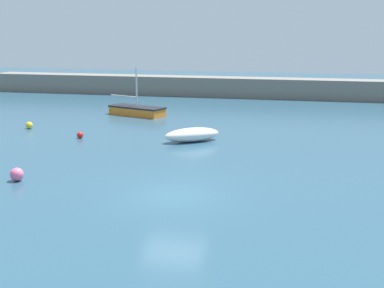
% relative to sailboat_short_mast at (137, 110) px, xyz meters
% --- Properties ---
extents(ground_plane, '(120.00, 120.00, 0.20)m').
position_rel_sailboat_short_mast_xyz_m(ground_plane, '(7.70, -18.30, -0.47)').
color(ground_plane, '#284C60').
extents(harbor_breakwater, '(53.78, 2.44, 1.82)m').
position_rel_sailboat_short_mast_xyz_m(harbor_breakwater, '(7.70, 12.70, 0.54)').
color(harbor_breakwater, slate).
rests_on(harbor_breakwater, ground_plane).
extents(sailboat_short_mast, '(4.68, 2.93, 3.64)m').
position_rel_sailboat_short_mast_xyz_m(sailboat_short_mast, '(0.00, 0.00, 0.00)').
color(sailboat_short_mast, orange).
rests_on(sailboat_short_mast, ground_plane).
extents(rowboat_blue_near, '(3.40, 2.94, 0.80)m').
position_rel_sailboat_short_mast_xyz_m(rowboat_blue_near, '(6.16, -8.28, 0.03)').
color(rowboat_blue_near, white).
rests_on(rowboat_blue_near, ground_plane).
extents(mooring_buoy_pink, '(0.58, 0.58, 0.58)m').
position_rel_sailboat_short_mast_xyz_m(mooring_buoy_pink, '(0.63, -17.92, -0.08)').
color(mooring_buoy_pink, '#EA668C').
rests_on(mooring_buoy_pink, ground_plane).
extents(mooring_buoy_red, '(0.38, 0.38, 0.38)m').
position_rel_sailboat_short_mast_xyz_m(mooring_buoy_red, '(-0.57, -8.88, -0.18)').
color(mooring_buoy_red, red).
rests_on(mooring_buoy_red, ground_plane).
extents(mooring_buoy_yellow, '(0.45, 0.45, 0.45)m').
position_rel_sailboat_short_mast_xyz_m(mooring_buoy_yellow, '(-5.14, -6.73, -0.14)').
color(mooring_buoy_yellow, yellow).
rests_on(mooring_buoy_yellow, ground_plane).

